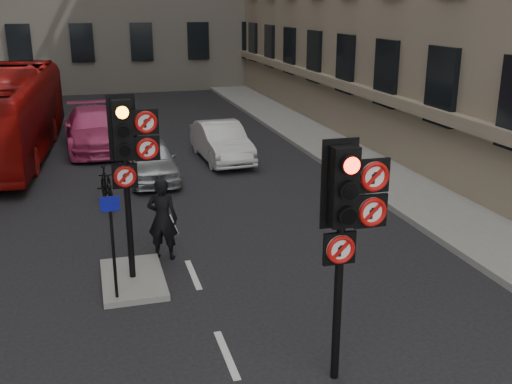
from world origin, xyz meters
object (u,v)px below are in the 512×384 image
car_pink (95,129)px  signal_far (129,149)px  car_silver (151,160)px  motorcyclist (162,219)px  bus_red (8,114)px  signal_near (348,212)px  car_white (221,142)px  info_sign (112,233)px  motorcycle (107,187)px

car_pink → signal_far: bearing=-90.4°
car_silver → car_pink: bearing=107.5°
car_pink → motorcyclist: bearing=-86.7°
signal_far → bus_red: 11.97m
signal_near → signal_far: bearing=123.0°
signal_far → car_white: signal_far is taller
bus_red → motorcyclist: size_ratio=6.06×
info_sign → motorcycle: bearing=86.4°
signal_near → bus_red: size_ratio=0.33×
car_silver → car_white: car_white is taller
car_silver → info_sign: bearing=-101.6°
car_silver → bus_red: 6.23m
motorcycle → info_sign: (-0.08, -5.76, 0.86)m
signal_far → bus_red: (-3.39, 11.41, -1.18)m
motorcycle → signal_near: bearing=-79.9°
signal_near → motorcyclist: signal_near is taller
motorcycle → motorcyclist: size_ratio=0.96×
car_silver → motorcyclist: bearing=-94.7°
signal_far → info_sign: signal_far is taller
car_silver → signal_near: bearing=-83.1°
signal_far → car_white: (3.69, 8.85, -2.05)m
motorcycle → car_silver: bearing=48.9°
car_white → signal_far: bearing=-115.2°
car_silver → car_white: (2.62, 1.71, 0.03)m
car_white → motorcyclist: size_ratio=2.21×
motorcyclist → bus_red: bearing=-46.1°
car_white → motorcyclist: motorcyclist is taller
car_pink → motorcyclist: motorcyclist is taller
motorcycle → signal_far: bearing=-94.1°
signal_far → car_pink: size_ratio=0.69×
bus_red → signal_far: bearing=-69.2°
signal_far → motorcycle: bearing=94.1°
motorcycle → bus_red: bearing=107.0°
signal_far → car_silver: 7.52m
signal_far → car_white: bearing=67.4°
bus_red → info_sign: bearing=-72.2°
signal_near → signal_far: signal_far is taller
signal_near → bus_red: 16.57m
car_pink → bus_red: bus_red is taller
signal_near → motorcyclist: (-1.94, 5.01, -1.68)m
signal_far → info_sign: size_ratio=1.83×
signal_near → car_pink: 16.21m
car_white → signal_near: bearing=-97.4°
signal_near → car_pink: (-3.09, 15.81, -1.83)m
signal_near → motorcycle: size_ratio=2.08×
motorcycle → info_sign: size_ratio=0.88×
car_silver → car_pink: 4.92m
car_white → bus_red: bus_red is taller
signal_far → info_sign: bearing=-118.3°
car_silver → signal_far: bearing=-99.4°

